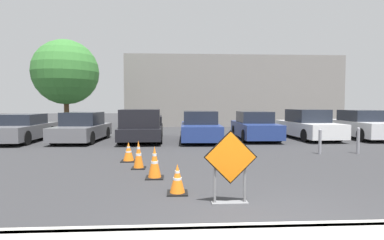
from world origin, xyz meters
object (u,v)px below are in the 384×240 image
object	(u,v)px
traffic_cone_third	(139,155)
parked_car_nearest	(22,129)
parked_car_second	(82,128)
traffic_cone_nearest	(177,179)
traffic_cone_fourth	(129,152)
bollard_nearest	(320,141)
pickup_truck	(142,127)
parked_car_third	(200,127)
parked_car_fourth	(255,126)
traffic_cone_second	(155,163)
parked_car_fifth	(308,125)
bollard_second	(358,140)
parked_car_sixth	(362,125)
road_closed_sign	(230,164)

from	to	relation	value
traffic_cone_third	parked_car_nearest	xyz separation A→B (m)	(-6.54, 6.58, 0.24)
parked_car_second	traffic_cone_nearest	bearing A→B (deg)	120.45
parked_car_second	traffic_cone_fourth	bearing A→B (deg)	122.97
traffic_cone_fourth	bollard_nearest	distance (m)	6.98
pickup_truck	bollard_nearest	bearing A→B (deg)	145.92
parked_car_third	parked_car_fourth	size ratio (longest dim) A/B	1.00
bollard_nearest	parked_car_third	bearing A→B (deg)	133.55
parked_car_third	parked_car_second	bearing A→B (deg)	1.19
traffic_cone_second	parked_car_nearest	world-z (taller)	parked_car_nearest
parked_car_nearest	traffic_cone_third	bearing A→B (deg)	133.84
parked_car_nearest	parked_car_fifth	xyz separation A→B (m)	(14.76, 0.53, 0.07)
traffic_cone_nearest	bollard_second	world-z (taller)	bollard_second
parked_car_fifth	bollard_nearest	bearing A→B (deg)	68.03
traffic_cone_second	bollard_second	bearing A→B (deg)	24.22
parked_car_third	traffic_cone_third	bearing A→B (deg)	72.15
parked_car_nearest	bollard_second	xyz separation A→B (m)	(14.45, -4.43, -0.12)
parked_car_third	bollard_second	world-z (taller)	parked_car_third
traffic_cone_second	traffic_cone_third	bearing A→B (deg)	114.94
parked_car_nearest	parked_car_second	xyz separation A→B (m)	(2.95, -0.03, 0.02)
parked_car_second	pickup_truck	xyz separation A→B (m)	(2.96, -0.01, 0.07)
parked_car_third	traffic_cone_second	bearing A→B (deg)	78.73
bollard_nearest	traffic_cone_nearest	bearing A→B (deg)	-138.90
parked_car_fourth	parked_car_sixth	xyz separation A→B (m)	(5.90, 0.01, 0.04)
traffic_cone_fourth	parked_car_third	size ratio (longest dim) A/B	0.14
pickup_truck	parked_car_fifth	xyz separation A→B (m)	(8.84, 0.57, -0.01)
parked_car_second	parked_car_fifth	world-z (taller)	parked_car_fifth
parked_car_nearest	parked_car_sixth	world-z (taller)	parked_car_sixth
road_closed_sign	traffic_cone_nearest	size ratio (longest dim) A/B	2.22
pickup_truck	bollard_nearest	distance (m)	8.32
traffic_cone_fourth	parked_car_second	bearing A→B (deg)	119.93
traffic_cone_nearest	traffic_cone_third	size ratio (longest dim) A/B	0.76
parked_car_nearest	pickup_truck	xyz separation A→B (m)	(5.92, -0.04, 0.08)
traffic_cone_nearest	traffic_cone_fourth	world-z (taller)	same
bollard_second	traffic_cone_second	bearing A→B (deg)	-155.78
pickup_truck	parked_car_sixth	world-z (taller)	pickup_truck
traffic_cone_third	parked_car_sixth	size ratio (longest dim) A/B	0.18
bollard_second	traffic_cone_third	bearing A→B (deg)	-164.78
traffic_cone_third	bollard_nearest	world-z (taller)	bollard_nearest
traffic_cone_third	pickup_truck	world-z (taller)	pickup_truck
traffic_cone_third	bollard_nearest	distance (m)	6.79
traffic_cone_third	parked_car_fourth	size ratio (longest dim) A/B	0.18
parked_car_third	bollard_nearest	xyz separation A→B (m)	(4.12, -4.34, -0.19)
parked_car_second	pickup_truck	world-z (taller)	pickup_truck
road_closed_sign	parked_car_second	bearing A→B (deg)	120.20
parked_car_fifth	pickup_truck	bearing A→B (deg)	1.47
parked_car_fifth	parked_car_sixth	xyz separation A→B (m)	(2.95, -0.10, -0.00)
road_closed_sign	parked_car_second	world-z (taller)	parked_car_second
pickup_truck	traffic_cone_third	bearing A→B (deg)	93.24
traffic_cone_fourth	parked_car_fifth	distance (m)	10.55
pickup_truck	parked_car_fifth	size ratio (longest dim) A/B	1.12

